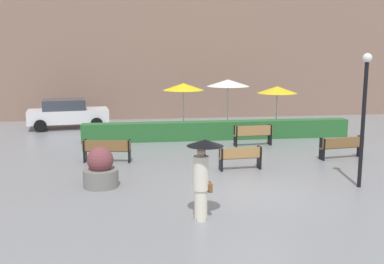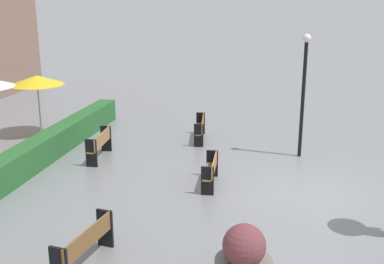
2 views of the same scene
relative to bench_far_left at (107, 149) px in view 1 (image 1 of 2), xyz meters
name	(u,v)px [view 1 (image 1 of 2)]	position (x,y,z in m)	size (l,w,h in m)	color
ground_plane	(255,193)	(4.48, -4.48, -0.51)	(60.00, 60.00, 0.00)	gray
bench_far_left	(107,149)	(0.00, 0.00, 0.00)	(1.82, 0.62, 0.86)	brown
bench_back_row	(253,134)	(6.26, 2.22, 0.03)	(1.74, 0.50, 0.91)	#9E7242
bench_mid_center	(241,156)	(4.71, -1.77, -0.02)	(1.55, 0.45, 0.82)	#9E7242
bench_far_right	(342,146)	(9.01, -0.66, 0.01)	(1.84, 0.58, 0.85)	brown
pedestrian_with_umbrella	(203,170)	(2.60, -6.40, 0.78)	(0.91, 0.91, 2.04)	silver
planter_pot	(101,170)	(-0.06, -3.16, 0.03)	(1.08, 1.08, 1.26)	slate
lamp_post	(364,107)	(7.85, -4.29, 1.99)	(0.28, 0.28, 4.09)	black
patio_umbrella_yellow	(183,87)	(3.61, 5.92, 1.84)	(2.07, 2.07, 2.53)	silver
patio_umbrella_white	(228,83)	(5.97, 6.22, 1.99)	(2.21, 2.21, 2.67)	silver
patio_umbrella_yellow_far	(277,90)	(8.38, 5.52, 1.66)	(2.03, 2.03, 2.35)	silver
hedge_strip	(218,130)	(5.02, 3.92, -0.08)	(12.66, 0.70, 0.86)	#28602D
building_facade	(187,33)	(4.48, 11.52, 4.70)	(28.00, 1.20, 10.42)	#846656
parked_car	(67,113)	(-2.44, 8.13, 0.31)	(4.39, 2.40, 1.57)	silver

